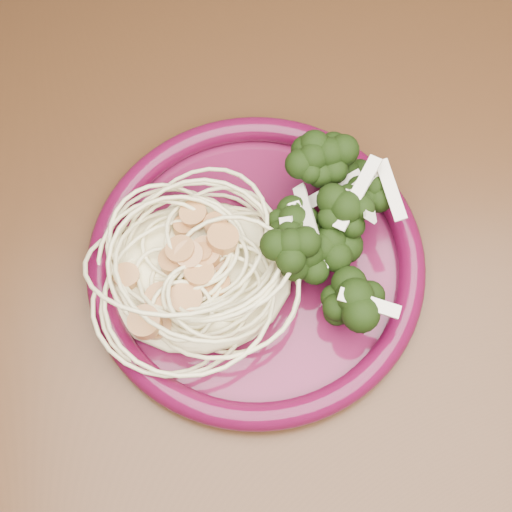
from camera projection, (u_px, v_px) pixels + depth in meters
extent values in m
plane|color=brown|center=(300.00, 401.00, 1.27)|extent=(3.50, 3.50, 0.00)
cube|color=#472814|center=(349.00, 214.00, 0.60)|extent=(1.20, 0.80, 0.04)
cylinder|color=#530F2C|center=(256.00, 265.00, 0.56)|extent=(0.29, 0.29, 0.01)
torus|color=#530727|center=(256.00, 261.00, 0.55)|extent=(0.29, 0.29, 0.02)
ellipsoid|color=beige|center=(197.00, 270.00, 0.53)|extent=(0.16, 0.15, 0.03)
ellipsoid|color=black|center=(327.00, 232.00, 0.53)|extent=(0.11, 0.16, 0.05)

